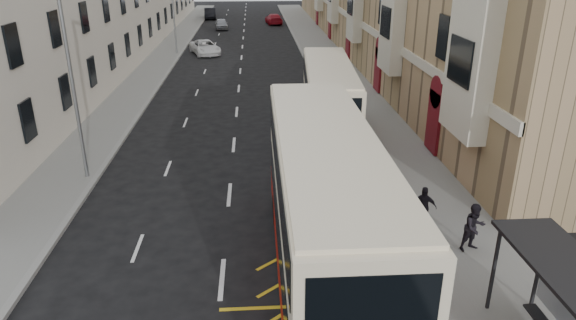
{
  "coord_description": "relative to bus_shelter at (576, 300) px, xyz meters",
  "views": [
    {
      "loc": [
        1.16,
        -9.52,
        9.48
      ],
      "look_at": [
        2.29,
        7.36,
        2.58
      ],
      "focal_mm": 32.0,
      "sensor_mm": 36.0,
      "label": 1
    }
  ],
  "objects": [
    {
      "name": "pavement_right",
      "position": [
        -0.34,
        30.39,
        -2.06
      ],
      "size": [
        4.0,
        120.0,
        0.15
      ],
      "primitive_type": "cube",
      "color": "slate",
      "rests_on": "ground"
    },
    {
      "name": "pavement_left",
      "position": [
        -15.84,
        30.39,
        -2.06
      ],
      "size": [
        3.0,
        120.0,
        0.15
      ],
      "primitive_type": "cube",
      "color": "slate",
      "rests_on": "ground"
    },
    {
      "name": "kerb_right",
      "position": [
        -2.34,
        30.39,
        -2.06
      ],
      "size": [
        0.25,
        120.0,
        0.15
      ],
      "primitive_type": "cube",
      "color": "gray",
      "rests_on": "ground"
    },
    {
      "name": "kerb_left",
      "position": [
        -14.34,
        30.39,
        -2.06
      ],
      "size": [
        0.25,
        120.0,
        0.15
      ],
      "primitive_type": "cube",
      "color": "gray",
      "rests_on": "ground"
    },
    {
      "name": "road_markings",
      "position": [
        -8.34,
        45.39,
        -2.13
      ],
      "size": [
        10.0,
        110.0,
        0.01
      ],
      "primitive_type": null,
      "color": "silver",
      "rests_on": "ground"
    },
    {
      "name": "bus_shelter",
      "position": [
        0.0,
        0.0,
        0.0
      ],
      "size": [
        1.65,
        4.25,
        2.7
      ],
      "color": "black",
      "rests_on": "pavement_right"
    },
    {
      "name": "guard_railing",
      "position": [
        -2.09,
        6.14,
        -1.28
      ],
      "size": [
        0.06,
        6.56,
        1.01
      ],
      "color": "#B60F0D",
      "rests_on": "pavement_right"
    },
    {
      "name": "street_lamp_near",
      "position": [
        -14.69,
        12.39,
        2.5
      ],
      "size": [
        0.93,
        0.18,
        8.0
      ],
      "color": "slate",
      "rests_on": "pavement_left"
    },
    {
      "name": "street_lamp_far",
      "position": [
        -14.69,
        42.39,
        2.5
      ],
      "size": [
        0.93,
        0.18,
        8.0
      ],
      "color": "slate",
      "rests_on": "pavement_left"
    },
    {
      "name": "double_decker_front",
      "position": [
        -5.22,
        4.02,
        0.33
      ],
      "size": [
        2.85,
        12.16,
        4.84
      ],
      "rotation": [
        0.0,
        0.0,
        -0.0
      ],
      "color": "beige",
      "rests_on": "ground"
    },
    {
      "name": "double_decker_rear",
      "position": [
        -3.34,
        16.57,
        -0.02
      ],
      "size": [
        3.13,
        10.57,
        4.16
      ],
      "rotation": [
        0.0,
        0.0,
        -0.07
      ],
      "color": "beige",
      "rests_on": "ground"
    },
    {
      "name": "pedestrian_mid",
      "position": [
        -0.02,
        5.31,
        -1.15
      ],
      "size": [
        0.97,
        0.84,
        1.68
      ],
      "primitive_type": "imported",
      "rotation": [
        0.0,
        0.0,
        0.29
      ],
      "color": "black",
      "rests_on": "pavement_right"
    },
    {
      "name": "pedestrian_far",
      "position": [
        -1.18,
        7.01,
        -1.22
      ],
      "size": [
        0.98,
        0.63,
        1.54
      ],
      "primitive_type": "imported",
      "rotation": [
        0.0,
        0.0,
        2.84
      ],
      "color": "black",
      "rests_on": "pavement_right"
    },
    {
      "name": "white_van",
      "position": [
        -11.93,
        42.29,
        -1.46
      ],
      "size": [
        3.7,
        5.37,
        1.36
      ],
      "primitive_type": "imported",
      "rotation": [
        0.0,
        0.0,
        0.32
      ],
      "color": "silver",
      "rests_on": "ground"
    },
    {
      "name": "car_silver",
      "position": [
        -11.26,
        59.88,
        -1.46
      ],
      "size": [
        1.97,
        4.11,
        1.36
      ],
      "primitive_type": "imported",
      "rotation": [
        0.0,
        0.0,
        0.09
      ],
      "color": "#9A9DA2",
      "rests_on": "ground"
    },
    {
      "name": "car_dark",
      "position": [
        -13.54,
        71.3,
        -1.36
      ],
      "size": [
        1.97,
        4.83,
        1.56
      ],
      "primitive_type": "imported",
      "rotation": [
        0.0,
        0.0,
        0.07
      ],
      "color": "black",
      "rests_on": "ground"
    },
    {
      "name": "car_red",
      "position": [
        -4.22,
        64.51,
        -1.43
      ],
      "size": [
        2.48,
        5.04,
        1.41
      ],
      "primitive_type": "imported",
      "rotation": [
        0.0,
        0.0,
        3.25
      ],
      "color": "#AC1120",
      "rests_on": "ground"
    }
  ]
}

